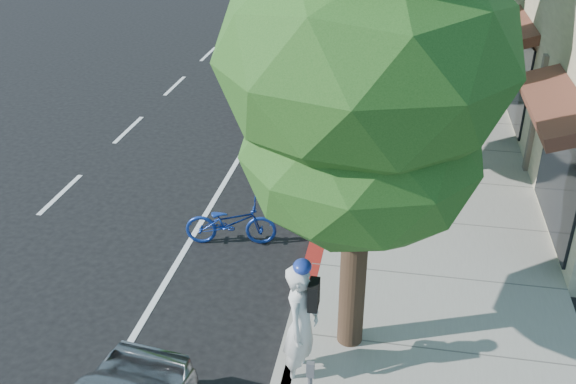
% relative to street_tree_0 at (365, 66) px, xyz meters
% --- Properties ---
extents(ground, '(120.00, 120.00, 0.00)m').
position_rel_street_tree_0_xyz_m(ground, '(-0.90, 2.00, -4.61)').
color(ground, black).
rests_on(ground, ground).
extents(sidewalk, '(4.60, 56.00, 0.15)m').
position_rel_street_tree_0_xyz_m(sidewalk, '(1.40, 10.00, -4.54)').
color(sidewalk, gray).
rests_on(sidewalk, ground).
extents(curb, '(0.30, 56.00, 0.15)m').
position_rel_street_tree_0_xyz_m(curb, '(-0.90, 10.00, -4.54)').
color(curb, '#9E998E').
rests_on(curb, ground).
extents(curb_red_segment, '(0.32, 4.00, 0.15)m').
position_rel_street_tree_0_xyz_m(curb_red_segment, '(-0.90, 3.00, -4.54)').
color(curb_red_segment, maroon).
rests_on(curb_red_segment, ground).
extents(street_tree_0, '(3.92, 3.92, 7.28)m').
position_rel_street_tree_0_xyz_m(street_tree_0, '(0.00, 0.00, 0.00)').
color(street_tree_0, black).
rests_on(street_tree_0, ground).
extents(cyclist, '(0.62, 0.81, 2.00)m').
position_rel_street_tree_0_xyz_m(cyclist, '(-0.65, -0.82, -3.61)').
color(cyclist, silver).
rests_on(cyclist, ground).
extents(bicycle, '(1.90, 0.92, 0.96)m').
position_rel_street_tree_0_xyz_m(bicycle, '(-2.64, 2.67, -4.13)').
color(bicycle, navy).
rests_on(bicycle, ground).
extents(silver_suv, '(3.03, 6.33, 1.74)m').
position_rel_street_tree_0_xyz_m(silver_suv, '(-1.40, 9.00, -3.74)').
color(silver_suv, '#B8B8BD').
rests_on(silver_suv, ground).
extents(dark_sedan, '(1.78, 4.49, 1.45)m').
position_rel_street_tree_0_xyz_m(dark_sedan, '(-3.10, 11.00, -3.88)').
color(dark_sedan, black).
rests_on(dark_sedan, ground).
extents(white_pickup, '(2.97, 5.91, 1.65)m').
position_rel_street_tree_0_xyz_m(white_pickup, '(-2.08, 19.58, -3.79)').
color(white_pickup, silver).
rests_on(white_pickup, ground).
extents(pedestrian, '(1.15, 1.06, 1.90)m').
position_rel_street_tree_0_xyz_m(pedestrian, '(2.02, 7.19, -3.51)').
color(pedestrian, black).
rests_on(pedestrian, sidewalk).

